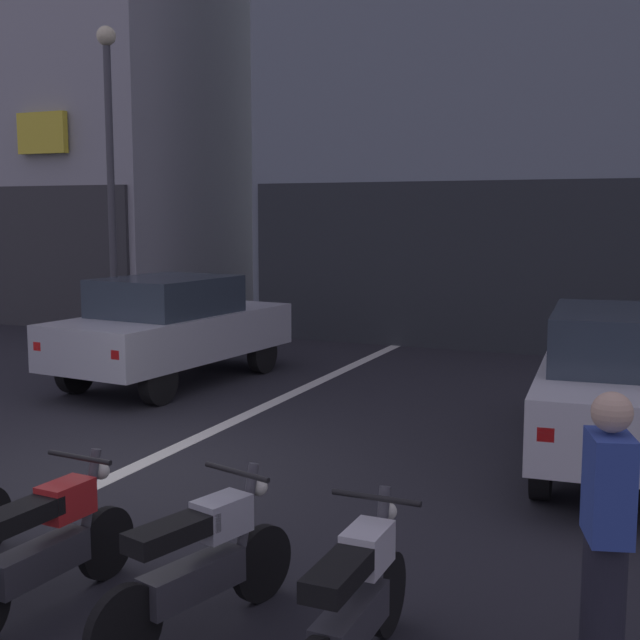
{
  "coord_description": "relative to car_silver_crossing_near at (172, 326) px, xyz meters",
  "views": [
    {
      "loc": [
        5.05,
        -6.54,
        2.61
      ],
      "look_at": [
        1.34,
        2.0,
        1.4
      ],
      "focal_mm": 46.5,
      "sensor_mm": 36.0,
      "label": 1
    }
  ],
  "objects": [
    {
      "name": "motorcycle_silver_row_right_mid",
      "position": [
        4.45,
        -6.41,
        -0.43
      ],
      "size": [
        0.62,
        1.63,
        0.98
      ],
      "color": "black",
      "rests_on": "ground"
    },
    {
      "name": "motorcycle_red_row_centre",
      "position": [
        3.37,
        -6.57,
        -0.43
      ],
      "size": [
        0.55,
        1.67,
        0.98
      ],
      "color": "black",
      "rests_on": "ground"
    },
    {
      "name": "ground_plane",
      "position": [
        2.03,
        -4.06,
        -0.89
      ],
      "size": [
        120.0,
        120.0,
        0.0
      ],
      "primitive_type": "plane",
      "color": "#232328"
    },
    {
      "name": "street_lamp",
      "position": [
        -2.85,
        2.34,
        2.84
      ],
      "size": [
        0.36,
        0.36,
        6.03
      ],
      "color": "#47474C",
      "rests_on": "ground"
    },
    {
      "name": "building_corner_left",
      "position": [
        -7.8,
        8.78,
        6.24
      ],
      "size": [
        8.27,
        9.43,
        14.27
      ],
      "color": "#9E9EA3",
      "rests_on": "ground"
    },
    {
      "name": "motorcycle_white_row_rightmost",
      "position": [
        5.52,
        -6.52,
        -0.43
      ],
      "size": [
        0.55,
        1.67,
        0.98
      ],
      "color": "black",
      "rests_on": "ground"
    },
    {
      "name": "person_by_motorcycles",
      "position": [
        6.79,
        -6.05,
        -0.03
      ],
      "size": [
        0.31,
        0.41,
        1.67
      ],
      "color": "#23232D",
      "rests_on": "ground"
    },
    {
      "name": "lane_centre_line",
      "position": [
        2.03,
        1.94,
        -0.88
      ],
      "size": [
        0.2,
        18.0,
        0.01
      ],
      "primitive_type": "cube",
      "color": "silver",
      "rests_on": "ground"
    },
    {
      "name": "car_silver_crossing_near",
      "position": [
        0.0,
        0.0,
        0.0
      ],
      "size": [
        2.14,
        4.25,
        1.64
      ],
      "color": "black",
      "rests_on": "ground"
    },
    {
      "name": "car_white_parked_kerbside",
      "position": [
        6.69,
        -1.74,
        0.0
      ],
      "size": [
        2.07,
        4.22,
        1.64
      ],
      "color": "black",
      "rests_on": "ground"
    }
  ]
}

